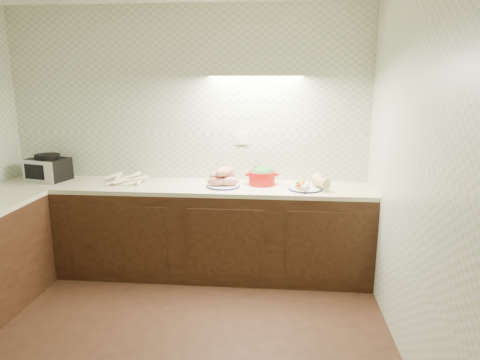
# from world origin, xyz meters

# --- Properties ---
(room) EXTENTS (3.60, 3.60, 2.60)m
(room) POSITION_xyz_m (0.00, 0.00, 1.63)
(room) COLOR black
(room) RESTS_ON ground
(counter) EXTENTS (3.60, 3.60, 0.90)m
(counter) POSITION_xyz_m (-0.68, 0.68, 0.45)
(counter) COLOR black
(counter) RESTS_ON ground
(toaster_oven) EXTENTS (0.43, 0.38, 0.27)m
(toaster_oven) POSITION_xyz_m (-1.39, 1.58, 1.02)
(toaster_oven) COLOR black
(toaster_oven) RESTS_ON counter
(parsnip_pile) EXTENTS (0.26, 0.48, 0.08)m
(parsnip_pile) POSITION_xyz_m (-0.63, 1.51, 0.94)
(parsnip_pile) COLOR beige
(parsnip_pile) RESTS_ON counter
(sweet_potato_plate) EXTENTS (0.32, 0.32, 0.19)m
(sweet_potato_plate) POSITION_xyz_m (0.40, 1.48, 0.98)
(sweet_potato_plate) COLOR #121544
(sweet_potato_plate) RESTS_ON counter
(onion_bowl) EXTENTS (0.14, 0.14, 0.10)m
(onion_bowl) POSITION_xyz_m (0.37, 1.62, 0.94)
(onion_bowl) COLOR black
(onion_bowl) RESTS_ON counter
(dutch_oven) EXTENTS (0.33, 0.29, 0.18)m
(dutch_oven) POSITION_xyz_m (0.76, 1.59, 0.99)
(dutch_oven) COLOR #B00E0C
(dutch_oven) RESTS_ON counter
(veg_plate) EXTENTS (0.40, 0.41, 0.14)m
(veg_plate) POSITION_xyz_m (1.23, 1.48, 0.95)
(veg_plate) COLOR #121544
(veg_plate) RESTS_ON counter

